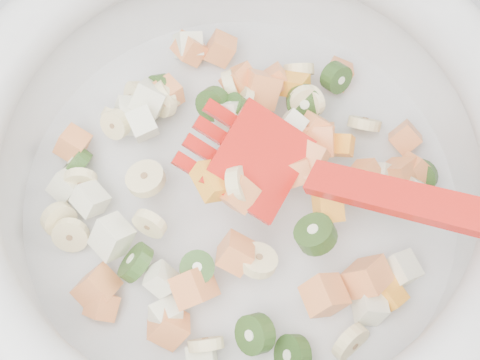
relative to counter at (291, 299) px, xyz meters
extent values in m
cube|color=#9B9CA0|center=(0.00, 0.00, 0.00)|extent=(2.00, 0.60, 0.90)
cylinder|color=silver|center=(-0.08, -0.04, 0.46)|extent=(0.33, 0.33, 0.02)
torus|color=silver|center=(-0.08, -0.04, 0.54)|extent=(0.40, 0.40, 0.04)
cylinder|color=beige|center=(-0.08, -0.05, 0.52)|extent=(0.02, 0.03, 0.03)
cylinder|color=beige|center=(-0.02, 0.01, 0.50)|extent=(0.02, 0.02, 0.02)
cylinder|color=beige|center=(-0.12, 0.04, 0.49)|extent=(0.02, 0.03, 0.03)
cylinder|color=beige|center=(-0.20, -0.05, 0.48)|extent=(0.03, 0.02, 0.03)
cylinder|color=beige|center=(-0.19, -0.01, 0.49)|extent=(0.03, 0.01, 0.03)
cylinder|color=beige|center=(-0.14, 0.05, 0.48)|extent=(0.02, 0.03, 0.03)
cylinder|color=beige|center=(0.02, -0.01, 0.48)|extent=(0.04, 0.03, 0.03)
cylinder|color=beige|center=(-0.14, -0.06, 0.50)|extent=(0.03, 0.03, 0.03)
cylinder|color=beige|center=(-0.08, -0.10, 0.50)|extent=(0.03, 0.03, 0.02)
cylinder|color=beige|center=(-0.14, -0.03, 0.49)|extent=(0.04, 0.04, 0.01)
cylinder|color=beige|center=(-0.21, -0.04, 0.48)|extent=(0.03, 0.03, 0.03)
cylinder|color=beige|center=(-0.12, -0.15, 0.48)|extent=(0.03, 0.02, 0.03)
cylinder|color=beige|center=(-0.06, 0.02, 0.50)|extent=(0.02, 0.04, 0.03)
cylinder|color=beige|center=(-0.16, 0.03, 0.49)|extent=(0.03, 0.03, 0.03)
cylinder|color=beige|center=(-0.02, 0.01, 0.50)|extent=(0.02, 0.03, 0.03)
cylinder|color=beige|center=(-0.12, 0.04, 0.49)|extent=(0.02, 0.03, 0.03)
cylinder|color=beige|center=(-0.07, 0.03, 0.50)|extent=(0.02, 0.04, 0.04)
cylinder|color=beige|center=(-0.03, -0.16, 0.48)|extent=(0.04, 0.02, 0.04)
cylinder|color=beige|center=(-0.01, 0.05, 0.49)|extent=(0.03, 0.02, 0.03)
cylinder|color=beige|center=(-0.16, 0.02, 0.49)|extent=(0.03, 0.02, 0.03)
cube|color=#EF924B|center=(-0.19, 0.02, 0.48)|extent=(0.03, 0.03, 0.03)
cube|color=#EF924B|center=(-0.06, 0.04, 0.50)|extent=(0.03, 0.03, 0.03)
cube|color=#EF924B|center=(-0.09, 0.08, 0.48)|extent=(0.03, 0.03, 0.03)
cube|color=#EF924B|center=(-0.04, -0.05, 0.51)|extent=(0.02, 0.02, 0.03)
cube|color=#EF924B|center=(-0.14, -0.13, 0.48)|extent=(0.03, 0.03, 0.03)
cube|color=#EF924B|center=(0.02, 0.04, 0.48)|extent=(0.03, 0.03, 0.03)
cube|color=#EF924B|center=(-0.12, 0.04, 0.49)|extent=(0.02, 0.03, 0.02)
cube|color=#EF924B|center=(-0.02, -0.02, 0.50)|extent=(0.03, 0.03, 0.03)
cube|color=#EF924B|center=(-0.19, -0.11, 0.48)|extent=(0.03, 0.02, 0.03)
cube|color=#EF924B|center=(-0.07, 0.08, 0.48)|extent=(0.03, 0.03, 0.03)
cube|color=#EF924B|center=(-0.04, 0.04, 0.49)|extent=(0.03, 0.03, 0.03)
cube|color=#EF924B|center=(0.01, -0.05, 0.49)|extent=(0.03, 0.03, 0.03)
cube|color=#EF924B|center=(-0.19, -0.09, 0.48)|extent=(0.04, 0.03, 0.04)
cube|color=#EF924B|center=(-0.01, -0.12, 0.49)|extent=(0.04, 0.03, 0.04)
cube|color=#EF924B|center=(-0.05, 0.03, 0.50)|extent=(0.03, 0.03, 0.04)
cube|color=#EF924B|center=(-0.09, -0.09, 0.50)|extent=(0.03, 0.03, 0.03)
cube|color=#EF924B|center=(0.05, -0.02, 0.48)|extent=(0.03, 0.03, 0.03)
cube|color=#EF924B|center=(-0.02, -0.02, 0.50)|extent=(0.03, 0.03, 0.03)
cube|color=#EF924B|center=(-0.03, -0.04, 0.51)|extent=(0.04, 0.04, 0.03)
cube|color=#EF924B|center=(-0.04, -0.13, 0.49)|extent=(0.03, 0.03, 0.03)
cube|color=#EF924B|center=(0.03, -0.06, 0.48)|extent=(0.03, 0.04, 0.04)
cube|color=#EF924B|center=(0.05, -0.05, 0.48)|extent=(0.03, 0.03, 0.03)
cube|color=#EF924B|center=(-0.08, -0.06, 0.52)|extent=(0.03, 0.03, 0.03)
cube|color=#EF924B|center=(-0.12, -0.11, 0.49)|extent=(0.03, 0.03, 0.04)
cylinder|color=#43852C|center=(-0.09, -0.15, 0.49)|extent=(0.03, 0.04, 0.04)
cylinder|color=#43852C|center=(-0.16, -0.08, 0.49)|extent=(0.04, 0.03, 0.03)
cylinder|color=#43852C|center=(0.01, 0.03, 0.49)|extent=(0.03, 0.03, 0.03)
cylinder|color=#43852C|center=(-0.09, 0.02, 0.50)|extent=(0.03, 0.03, 0.03)
cylinder|color=#43852C|center=(0.05, -0.06, 0.48)|extent=(0.03, 0.04, 0.03)
cylinder|color=#43852C|center=(-0.12, -0.10, 0.50)|extent=(0.03, 0.03, 0.01)
cylinder|color=#43852C|center=(-0.04, -0.09, 0.50)|extent=(0.04, 0.04, 0.03)
cylinder|color=#43852C|center=(-0.19, 0.00, 0.48)|extent=(0.03, 0.03, 0.03)
cylinder|color=#43852C|center=(0.03, -0.07, 0.48)|extent=(0.03, 0.03, 0.03)
cylinder|color=#43852C|center=(-0.07, 0.01, 0.51)|extent=(0.03, 0.03, 0.02)
cylinder|color=#43852C|center=(-0.07, -0.16, 0.48)|extent=(0.03, 0.03, 0.03)
cylinder|color=#43852C|center=(-0.02, 0.01, 0.50)|extent=(0.03, 0.03, 0.03)
cylinder|color=#43852C|center=(-0.12, 0.05, 0.49)|extent=(0.03, 0.04, 0.03)
cube|color=#EAE3C7|center=(-0.14, 0.02, 0.50)|extent=(0.02, 0.03, 0.03)
cube|color=#EAE3C7|center=(-0.15, 0.03, 0.48)|extent=(0.03, 0.03, 0.03)
cube|color=#EAE3C7|center=(-0.13, -0.15, 0.48)|extent=(0.02, 0.02, 0.02)
cube|color=#EAE3C7|center=(-0.14, -0.10, 0.49)|extent=(0.02, 0.02, 0.03)
cube|color=#EAE3C7|center=(-0.17, -0.06, 0.49)|extent=(0.04, 0.03, 0.03)
cube|color=#EAE3C7|center=(-0.09, 0.09, 0.48)|extent=(0.02, 0.03, 0.03)
cube|color=#EAE3C7|center=(0.02, -0.12, 0.48)|extent=(0.03, 0.02, 0.03)
cube|color=#EAE3C7|center=(-0.07, 0.01, 0.50)|extent=(0.03, 0.03, 0.03)
cube|color=#EAE3C7|center=(-0.18, -0.03, 0.49)|extent=(0.03, 0.03, 0.02)
cube|color=#EAE3C7|center=(-0.01, -0.14, 0.48)|extent=(0.02, 0.02, 0.03)
cube|color=#EAE3C7|center=(-0.14, -0.12, 0.48)|extent=(0.02, 0.02, 0.02)
cube|color=#EAE3C7|center=(-0.04, -0.01, 0.51)|extent=(0.03, 0.03, 0.02)
cube|color=#EAE3C7|center=(0.04, -0.07, 0.49)|extent=(0.03, 0.03, 0.03)
cube|color=#EAE3C7|center=(0.02, -0.05, 0.48)|extent=(0.03, 0.03, 0.03)
cube|color=#EAE3C7|center=(-0.13, 0.04, 0.49)|extent=(0.03, 0.04, 0.03)
cube|color=#EAE3C7|center=(-0.20, -0.01, 0.48)|extent=(0.03, 0.03, 0.03)
cube|color=yellow|center=(0.00, -0.13, 0.48)|extent=(0.03, 0.03, 0.02)
cube|color=yellow|center=(-0.02, 0.03, 0.49)|extent=(0.03, 0.03, 0.02)
cube|color=yellow|center=(0.00, -0.03, 0.49)|extent=(0.03, 0.02, 0.02)
cube|color=yellow|center=(-0.07, -0.02, 0.51)|extent=(0.03, 0.03, 0.02)
cube|color=yellow|center=(-0.02, -0.07, 0.50)|extent=(0.02, 0.03, 0.03)
cube|color=yellow|center=(-0.10, -0.05, 0.52)|extent=(0.03, 0.03, 0.02)
cube|color=red|center=(-0.07, -0.04, 0.52)|extent=(0.09, 0.08, 0.04)
cube|color=red|center=(-0.08, 0.00, 0.52)|extent=(0.03, 0.02, 0.02)
cube|color=red|center=(-0.09, -0.01, 0.52)|extent=(0.03, 0.02, 0.02)
cube|color=red|center=(-0.10, -0.02, 0.52)|extent=(0.03, 0.02, 0.02)
cube|color=red|center=(-0.11, -0.04, 0.52)|extent=(0.03, 0.02, 0.02)
cube|color=red|center=(0.04, -0.12, 0.57)|extent=(0.16, 0.13, 0.08)
camera|label=1|loc=(-0.12, -0.25, 0.96)|focal=55.00mm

